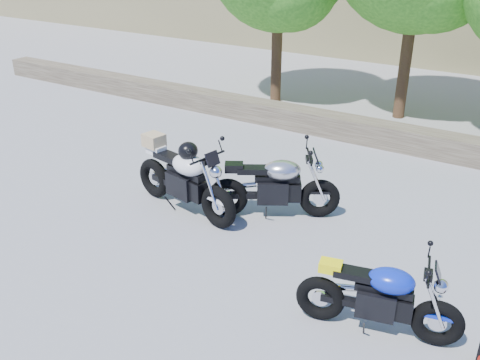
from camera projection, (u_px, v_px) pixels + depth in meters
name	position (u px, v px, depth m)	size (l,w,h in m)	color
ground	(194.00, 246.00, 8.01)	(90.00, 90.00, 0.00)	gray
stone_wall	(337.00, 126.00, 12.13)	(22.00, 0.55, 0.50)	#4A3F31
silver_bike	(275.00, 187.00, 8.64)	(1.95, 1.24, 1.09)	black
white_bike	(183.00, 177.00, 8.77)	(2.28, 0.78, 1.27)	black
blue_bike	(380.00, 298.00, 6.14)	(1.92, 0.69, 0.97)	black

